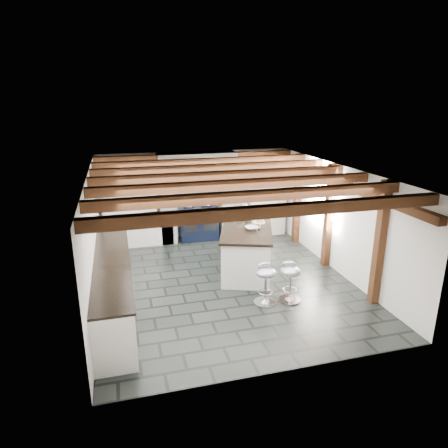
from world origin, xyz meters
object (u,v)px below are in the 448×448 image
object	(u,v)px
range_cooker	(198,222)
kitchen_island	(246,249)
bar_stool_near	(290,277)
bar_stool_far	(266,279)

from	to	relation	value
range_cooker	kitchen_island	size ratio (longest dim) A/B	0.45
range_cooker	kitchen_island	bearing A→B (deg)	-75.59
range_cooker	bar_stool_near	distance (m)	3.93
range_cooker	kitchen_island	world-z (taller)	kitchen_island
kitchen_island	bar_stool_far	distance (m)	1.48
bar_stool_near	bar_stool_far	xyz separation A→B (m)	(-0.48, 0.03, 0.01)
bar_stool_near	bar_stool_far	size ratio (longest dim) A/B	0.98
kitchen_island	bar_stool_near	xyz separation A→B (m)	(0.36, -1.50, -0.03)
kitchen_island	bar_stool_near	world-z (taller)	kitchen_island
kitchen_island	range_cooker	bearing A→B (deg)	123.78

